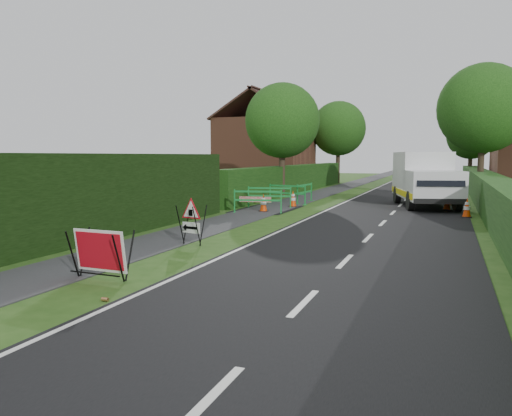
% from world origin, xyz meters
% --- Properties ---
extents(ground, '(120.00, 120.00, 0.00)m').
position_xyz_m(ground, '(0.00, 0.00, 0.00)').
color(ground, '#274C15').
rests_on(ground, ground).
extents(road_surface, '(6.00, 90.00, 0.02)m').
position_xyz_m(road_surface, '(2.50, 35.00, 0.00)').
color(road_surface, black).
rests_on(road_surface, ground).
extents(footpath, '(2.00, 90.00, 0.02)m').
position_xyz_m(footpath, '(-3.00, 35.00, 0.01)').
color(footpath, '#2D2D30').
rests_on(footpath, ground).
extents(hedge_west_near, '(1.10, 18.00, 2.50)m').
position_xyz_m(hedge_west_near, '(-5.00, 0.00, 0.00)').
color(hedge_west_near, black).
rests_on(hedge_west_near, ground).
extents(hedge_west_far, '(1.00, 24.00, 1.80)m').
position_xyz_m(hedge_west_far, '(-5.00, 22.00, 0.00)').
color(hedge_west_far, '#14380F').
rests_on(hedge_west_far, ground).
extents(hedge_east, '(1.20, 50.00, 1.50)m').
position_xyz_m(hedge_east, '(6.50, 16.00, 0.00)').
color(hedge_east, '#14380F').
rests_on(hedge_east, ground).
extents(house_west, '(7.50, 7.40, 7.88)m').
position_xyz_m(house_west, '(-10.00, 30.00, 2.90)').
color(house_west, brown).
rests_on(house_west, ground).
extents(tree_nw, '(4.40, 4.40, 6.70)m').
position_xyz_m(tree_nw, '(-4.60, 18.00, 4.48)').
color(tree_nw, '#2D2116').
rests_on(tree_nw, ground).
extents(tree_ne, '(5.20, 5.20, 7.79)m').
position_xyz_m(tree_ne, '(6.40, 22.00, 5.17)').
color(tree_ne, '#2D2116').
rests_on(tree_ne, ground).
extents(tree_fw, '(4.80, 4.80, 7.24)m').
position_xyz_m(tree_fw, '(-4.60, 34.00, 4.83)').
color(tree_fw, '#2D2116').
rests_on(tree_fw, ground).
extents(tree_fe, '(4.20, 4.20, 6.33)m').
position_xyz_m(tree_fe, '(6.40, 38.00, 4.22)').
color(tree_fe, '#2D2116').
rests_on(tree_fe, ground).
extents(red_rect_sign, '(1.19, 0.73, 0.99)m').
position_xyz_m(red_rect_sign, '(-1.66, -2.40, 0.57)').
color(red_rect_sign, black).
rests_on(red_rect_sign, ground).
extents(triangle_sign, '(0.89, 0.89, 1.09)m').
position_xyz_m(triangle_sign, '(-1.86, 1.62, 0.76)').
color(triangle_sign, black).
rests_on(triangle_sign, ground).
extents(works_van, '(3.57, 6.09, 2.61)m').
position_xyz_m(works_van, '(3.60, 14.85, 1.38)').
color(works_van, silver).
rests_on(works_van, ground).
extents(traffic_cone_0, '(0.38, 0.38, 0.79)m').
position_xyz_m(traffic_cone_0, '(5.38, 11.03, 0.39)').
color(traffic_cone_0, black).
rests_on(traffic_cone_0, ground).
extents(traffic_cone_1, '(0.38, 0.38, 0.79)m').
position_xyz_m(traffic_cone_1, '(4.64, 13.67, 0.39)').
color(traffic_cone_1, black).
rests_on(traffic_cone_1, ground).
extents(traffic_cone_2, '(0.38, 0.38, 0.79)m').
position_xyz_m(traffic_cone_2, '(4.69, 16.19, 0.39)').
color(traffic_cone_2, black).
rests_on(traffic_cone_2, ground).
extents(traffic_cone_3, '(0.38, 0.38, 0.79)m').
position_xyz_m(traffic_cone_3, '(-2.84, 10.04, 0.39)').
color(traffic_cone_3, black).
rests_on(traffic_cone_3, ground).
extents(traffic_cone_4, '(0.38, 0.38, 0.79)m').
position_xyz_m(traffic_cone_4, '(-2.24, 12.48, 0.39)').
color(traffic_cone_4, black).
rests_on(traffic_cone_4, ground).
extents(ped_barrier_0, '(2.08, 0.83, 1.00)m').
position_xyz_m(ped_barrier_0, '(-2.89, 9.48, 0.63)').
color(ped_barrier_0, '#188736').
rests_on(ped_barrier_0, ground).
extents(ped_barrier_1, '(2.09, 0.77, 1.00)m').
position_xyz_m(ped_barrier_1, '(-3.17, 11.75, 0.63)').
color(ped_barrier_1, '#188736').
rests_on(ped_barrier_1, ground).
extents(ped_barrier_2, '(2.09, 0.73, 1.00)m').
position_xyz_m(ped_barrier_2, '(-2.91, 13.71, 0.63)').
color(ped_barrier_2, '#188736').
rests_on(ped_barrier_2, ground).
extents(ped_barrier_3, '(0.55, 2.08, 1.00)m').
position_xyz_m(ped_barrier_3, '(-2.30, 14.77, 0.63)').
color(ped_barrier_3, '#188736').
rests_on(ped_barrier_3, ground).
extents(redwhite_plank, '(1.49, 0.21, 0.25)m').
position_xyz_m(redwhite_plank, '(-3.56, 10.90, 0.00)').
color(redwhite_plank, red).
rests_on(redwhite_plank, ground).
extents(litter_can, '(0.12, 0.07, 0.07)m').
position_xyz_m(litter_can, '(-0.66, -3.56, 0.00)').
color(litter_can, '#BF7F4C').
rests_on(litter_can, ground).
extents(hatchback_car, '(2.18, 3.91, 1.26)m').
position_xyz_m(hatchback_car, '(2.40, 25.43, 0.63)').
color(hatchback_car, silver).
rests_on(hatchback_car, ground).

